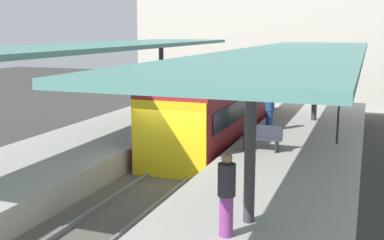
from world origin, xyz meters
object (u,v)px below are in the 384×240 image
(platform_sign, at_px, (339,99))
(commuter_train, at_px, (220,107))
(passenger_mid_platform, at_px, (226,193))
(passenger_near_bench, at_px, (270,110))
(platform_bench, at_px, (262,137))

(platform_sign, bearing_deg, commuter_train, 157.84)
(commuter_train, bearing_deg, passenger_mid_platform, -72.33)
(platform_sign, relative_size, passenger_near_bench, 1.31)
(platform_sign, distance_m, passenger_mid_platform, 9.22)
(commuter_train, relative_size, platform_sign, 5.23)
(commuter_train, xyz_separation_m, passenger_near_bench, (2.35, -0.73, 0.15))
(platform_bench, distance_m, platform_sign, 3.27)
(passenger_near_bench, height_order, passenger_mid_platform, passenger_mid_platform)
(platform_bench, relative_size, passenger_mid_platform, 0.81)
(commuter_train, bearing_deg, platform_bench, -55.69)
(platform_bench, distance_m, passenger_near_bench, 3.32)
(platform_bench, bearing_deg, commuter_train, 124.31)
(platform_bench, distance_m, passenger_mid_platform, 7.19)
(commuter_train, relative_size, passenger_mid_platform, 6.71)
(platform_sign, bearing_deg, platform_bench, -140.92)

